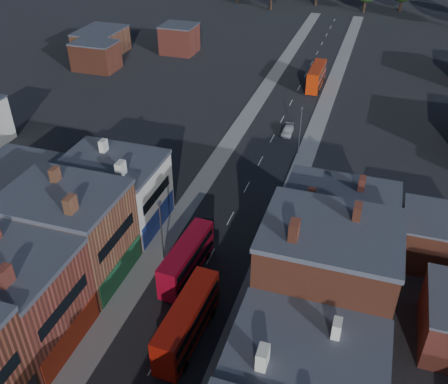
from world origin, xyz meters
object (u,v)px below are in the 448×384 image
Objects in this scene: car_1 at (169,357)px; bus_2 at (316,76)px; bus_0 at (187,259)px; bus_1 at (187,321)px; ped_3 at (255,315)px; car_2 at (203,229)px; car_3 at (288,131)px.

bus_2 is at bearing 91.15° from car_1.
bus_0 reaches higher than car_1.
ped_3 is (5.74, 4.12, -1.52)m from bus_1.
bus_1 is 3.71m from car_1.
car_2 is 2.36× the size of ped_3.
bus_1 is at bearing -81.70° from car_2.
bus_2 reaches higher than car_1.
car_1 is at bearing -93.24° from car_3.
ped_3 reaches higher than car_2.
bus_0 is 9.27m from bus_1.
bus_0 is 5.86× the size of ped_3.
car_1 is at bearing -86.10° from car_2.
bus_2 is 72.70m from car_1.
bus_2 is 2.43× the size of car_3.
bus_0 is at bearing -94.06° from bus_2.
car_3 is at bearing 91.73° from car_1.
ped_3 is (10.06, -12.28, 0.42)m from car_2.
bus_2 is 3.19× the size of car_1.
bus_0 reaches higher than car_2.
bus_1 is 2.51× the size of car_3.
bus_0 reaches higher than ped_3.
car_1 is at bearing -101.53° from bus_1.
car_1 is (-0.76, -3.05, -1.97)m from bus_1.
car_2 is 30.83m from car_3.
bus_1 reaches higher than bus_0.
bus_1 is 2.64× the size of car_2.
bus_0 is 8.05m from car_2.
car_3 is (0.11, 46.91, -1.89)m from bus_1.
car_3 reaches higher than car_1.
car_3 reaches higher than car_2.
ped_3 is at bearing -85.72° from bus_2.
car_3 is (-1.14, -22.69, -1.82)m from bus_2.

